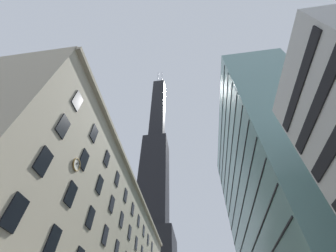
% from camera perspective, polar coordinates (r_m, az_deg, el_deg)
% --- Properties ---
extents(dark_skyscraper, '(22.24, 22.24, 201.94)m').
position_cam_1_polar(dark_skyscraper, '(118.54, -4.10, -19.28)').
color(dark_skyscraper, black).
rests_on(dark_skyscraper, ground).
extents(glass_office_midrise, '(14.21, 44.69, 52.32)m').
position_cam_1_polar(glass_office_midrise, '(54.45, 26.43, -16.75)').
color(glass_office_midrise, gray).
rests_on(glass_office_midrise, ground).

